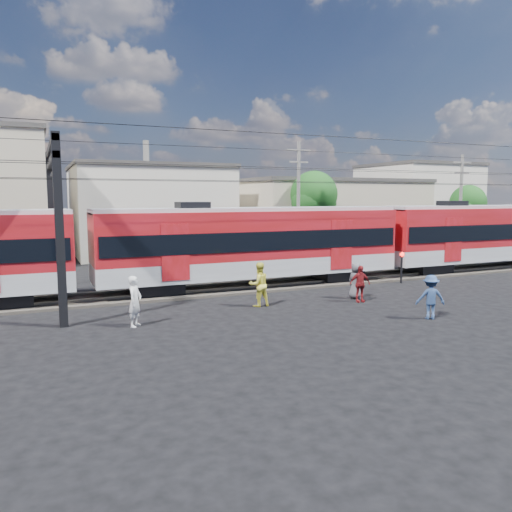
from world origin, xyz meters
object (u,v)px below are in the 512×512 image
Objects in this scene: commuter_train at (256,242)px; crossing_signal at (402,261)px; car_silver at (464,248)px; pedestrian_a at (135,301)px; pedestrian_c at (431,297)px.

crossing_signal is at bearing -15.07° from commuter_train.
car_silver is 2.46× the size of crossing_signal.
pedestrian_a reaches higher than crossing_signal.
commuter_train is 26.94× the size of pedestrian_a.
car_silver is at bearing -33.06° from pedestrian_a.
pedestrian_c reaches higher than car_silver.
commuter_train reaches higher than pedestrian_a.
commuter_train is at bearing -44.51° from pedestrian_c.
car_silver is (16.70, 14.29, -0.13)m from pedestrian_c.
commuter_train is 9.26m from pedestrian_a.
pedestrian_c is at bearing 133.39° from car_silver.
pedestrian_a is at bearing 114.34° from car_silver.
pedestrian_c is 8.22m from crossing_signal.
pedestrian_a reaches higher than pedestrian_c.
crossing_signal is at bearing -41.79° from pedestrian_a.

